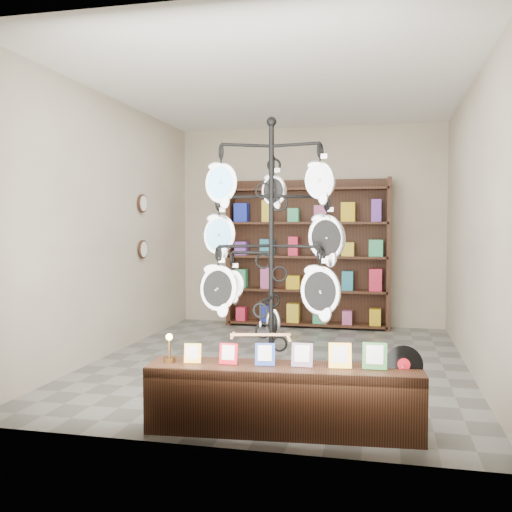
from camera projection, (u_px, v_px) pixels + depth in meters
The scene contains 6 objects.
ground at pixel (279, 362), 6.31m from camera, with size 5.00×5.00×0.00m, color slate.
room_envelope at pixel (279, 194), 6.22m from camera, with size 5.00×5.00×5.00m.
display_tree at pixel (271, 246), 4.37m from camera, with size 1.19×1.09×2.33m.
front_shelf at pixel (284, 399), 4.15m from camera, with size 2.01×0.57×0.70m.
back_shelving at pixel (307, 258), 8.49m from camera, with size 2.42×0.36×2.20m.
wall_clocks at pixel (143, 226), 7.45m from camera, with size 0.03×0.24×0.84m.
Camera 1 is at (1.14, -6.14, 1.50)m, focal length 40.00 mm.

